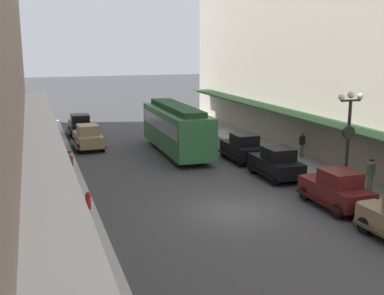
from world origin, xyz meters
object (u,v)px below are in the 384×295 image
object	(u,v)px
parked_car_0	(276,162)
parked_car_3	(80,125)
parked_car_1	(88,136)
parked_car_4	(243,147)
pedestrian_2	(70,166)
fire_hydrant	(88,200)
parked_car_5	(336,188)
pedestrian_3	(57,182)
lamp_post_with_clock	(348,138)
pedestrian_4	(302,145)
pedestrian_0	(47,184)
pedestrian_1	(370,175)
streetcar	(176,127)

from	to	relation	value
parked_car_0	parked_car_3	distance (m)	19.34
parked_car_1	parked_car_3	xyz separation A→B (m)	(0.01, 5.53, 0.00)
parked_car_4	pedestrian_2	xyz separation A→B (m)	(-11.24, -1.74, 0.07)
fire_hydrant	parked_car_0	bearing A→B (deg)	12.13
parked_car_5	pedestrian_3	distance (m)	13.40
parked_car_3	pedestrian_3	size ratio (longest dim) A/B	2.56
fire_hydrant	pedestrian_3	bearing A→B (deg)	121.53
parked_car_0	fire_hydrant	world-z (taller)	parked_car_0
parked_car_1	lamp_post_with_clock	bearing A→B (deg)	-53.98
parked_car_1	pedestrian_4	xyz separation A→B (m)	(13.20, -7.83, 0.05)
lamp_post_with_clock	fire_hydrant	distance (m)	13.07
lamp_post_with_clock	fire_hydrant	bearing A→B (deg)	173.01
pedestrian_0	pedestrian_2	distance (m)	3.56
parked_car_1	pedestrian_3	distance (m)	12.08
parked_car_4	parked_car_0	bearing A→B (deg)	-89.08
fire_hydrant	pedestrian_3	world-z (taller)	pedestrian_3
parked_car_1	pedestrian_2	size ratio (longest dim) A/B	2.58
pedestrian_0	pedestrian_4	size ratio (longest dim) A/B	1.02
pedestrian_1	pedestrian_2	xyz separation A→B (m)	(-14.38, 6.94, 0.00)
fire_hydrant	pedestrian_2	bearing A→B (deg)	94.36
parked_car_5	pedestrian_0	xyz separation A→B (m)	(-12.89, 4.79, 0.07)
lamp_post_with_clock	parked_car_4	bearing A→B (deg)	102.84
parked_car_0	pedestrian_3	size ratio (longest dim) A/B	2.55
parked_car_0	parked_car_1	bearing A→B (deg)	129.21
lamp_post_with_clock	pedestrian_4	size ratio (longest dim) A/B	3.15
parked_car_1	fire_hydrant	distance (m)	13.87
lamp_post_with_clock	pedestrian_4	distance (m)	8.03
fire_hydrant	pedestrian_0	bearing A→B (deg)	134.96
parked_car_0	parked_car_1	distance (m)	14.75
parked_car_3	streetcar	xyz separation A→B (m)	(5.73, -9.04, 0.96)
fire_hydrant	streetcar	bearing A→B (deg)	54.42
parked_car_4	pedestrian_3	world-z (taller)	parked_car_4
parked_car_1	streetcar	distance (m)	6.80
parked_car_1	parked_car_3	bearing A→B (deg)	89.89
pedestrian_0	pedestrian_2	bearing A→B (deg)	67.71
lamp_post_with_clock	pedestrian_3	size ratio (longest dim) A/B	3.09
parked_car_5	pedestrian_3	size ratio (longest dim) A/B	2.56
parked_car_4	pedestrian_0	world-z (taller)	parked_car_4
pedestrian_0	pedestrian_4	world-z (taller)	pedestrian_0
fire_hydrant	pedestrian_4	distance (m)	15.95
parked_car_1	parked_car_4	world-z (taller)	same
parked_car_5	pedestrian_2	distance (m)	14.09
streetcar	pedestrian_0	size ratio (longest dim) A/B	5.76
parked_car_0	parked_car_1	xyz separation A→B (m)	(-9.32, 11.43, 0.00)
parked_car_4	parked_car_5	distance (m)	9.82
fire_hydrant	pedestrian_3	distance (m)	2.42
parked_car_4	pedestrian_3	distance (m)	12.99
pedestrian_0	pedestrian_1	bearing A→B (deg)	-13.06
parked_car_1	parked_car_0	bearing A→B (deg)	-50.79
parked_car_0	parked_car_4	xyz separation A→B (m)	(-0.07, 4.42, 0.00)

